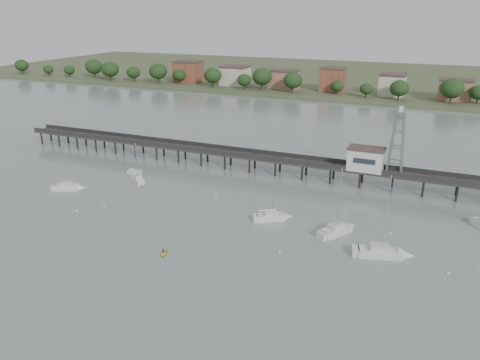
% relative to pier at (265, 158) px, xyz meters
% --- Properties ---
extents(ground_plane, '(500.00, 500.00, 0.00)m').
position_rel_pier_xyz_m(ground_plane, '(0.00, -60.00, -3.79)').
color(ground_plane, slate).
rests_on(ground_plane, ground).
extents(pier, '(150.00, 5.00, 5.50)m').
position_rel_pier_xyz_m(pier, '(0.00, 0.00, 0.00)').
color(pier, '#2D2823').
rests_on(pier, ground).
extents(pier_building, '(8.40, 5.40, 5.30)m').
position_rel_pier_xyz_m(pier_building, '(25.00, 0.00, 2.87)').
color(pier_building, silver).
rests_on(pier_building, ground).
extents(lattice_tower, '(3.20, 3.20, 15.50)m').
position_rel_pier_xyz_m(lattice_tower, '(31.50, 0.00, 7.31)').
color(lattice_tower, slate).
rests_on(lattice_tower, ground).
extents(sailboat_c, '(6.66, 8.32, 13.80)m').
position_rel_pier_xyz_m(sailboat_c, '(25.11, -26.86, -3.16)').
color(sailboat_c, silver).
rests_on(sailboat_c, ground).
extents(sailboat_d, '(9.85, 4.98, 15.51)m').
position_rel_pier_xyz_m(sailboat_d, '(34.54, -32.90, -3.16)').
color(sailboat_d, silver).
rests_on(sailboat_d, ground).
extents(sailboat_b, '(6.13, 5.04, 10.47)m').
position_rel_pier_xyz_m(sailboat_b, '(-24.74, -19.97, -3.14)').
color(sailboat_b, silver).
rests_on(sailboat_b, ground).
extents(sailboat_a, '(7.49, 4.73, 12.05)m').
position_rel_pier_xyz_m(sailboat_a, '(-36.89, -29.46, -3.15)').
color(sailboat_a, silver).
rests_on(sailboat_a, ground).
extents(sailboat_f, '(7.36, 5.67, 12.20)m').
position_rel_pier_xyz_m(sailboat_f, '(12.02, -26.37, -3.15)').
color(sailboat_f, silver).
rests_on(sailboat_f, ground).
extents(white_tender, '(3.82, 2.34, 1.39)m').
position_rel_pier_xyz_m(white_tender, '(-30.32, -14.01, -3.37)').
color(white_tender, silver).
rests_on(white_tender, ground).
extents(yellow_dinghy, '(1.70, 0.90, 2.28)m').
position_rel_pier_xyz_m(yellow_dinghy, '(-1.15, -47.09, -3.79)').
color(yellow_dinghy, yellow).
rests_on(yellow_dinghy, ground).
extents(dinghy_occupant, '(0.60, 1.02, 0.23)m').
position_rel_pier_xyz_m(dinghy_occupant, '(-1.15, -47.09, -3.79)').
color(dinghy_occupant, black).
rests_on(dinghy_occupant, ground).
extents(mooring_buoys, '(84.96, 18.51, 0.39)m').
position_rel_pier_xyz_m(mooring_buoys, '(-0.14, -30.91, -3.71)').
color(mooring_buoys, beige).
rests_on(mooring_buoys, ground).
extents(far_shore, '(500.00, 170.00, 10.40)m').
position_rel_pier_xyz_m(far_shore, '(0.36, 179.58, -2.85)').
color(far_shore, '#475133').
rests_on(far_shore, ground).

